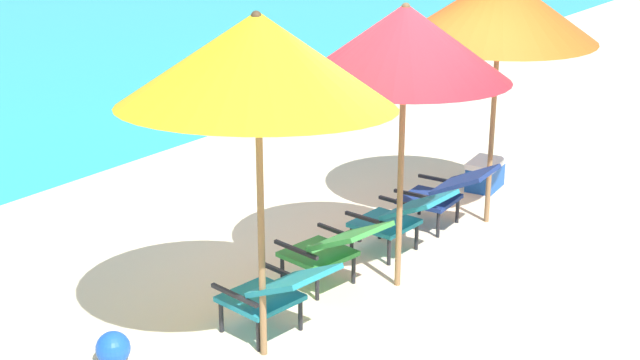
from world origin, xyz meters
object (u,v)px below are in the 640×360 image
object	(u,v)px
lounge_chair_near_left	(333,246)
beach_umbrella_right	(500,7)
beach_ball	(113,348)
beach_umbrella_center	(405,43)
lounge_chair_far_right	(446,190)
beach_umbrella_left	(257,60)
lounge_chair_far_left	(276,290)
lounge_chair_near_right	(401,215)
cooler_box	(485,174)

from	to	relation	value
lounge_chair_near_left	beach_umbrella_right	world-z (taller)	beach_umbrella_right
beach_umbrella_right	beach_ball	bearing A→B (deg)	167.94
lounge_chair_near_left	beach_umbrella_right	distance (m)	2.80
lounge_chair_near_left	beach_umbrella_center	distance (m)	1.78
lounge_chair_far_right	beach_umbrella_left	xyz separation A→B (m)	(-2.89, -0.14, 1.80)
lounge_chair_far_left	beach_umbrella_right	distance (m)	3.55
lounge_chair_near_right	cooler_box	distance (m)	2.12
lounge_chair_far_right	lounge_chair_near_right	bearing A→B (deg)	179.68
lounge_chair_near_right	beach_ball	bearing A→B (deg)	167.49
beach_umbrella_center	lounge_chair_near_right	bearing A→B (deg)	30.68
beach_umbrella_right	beach_umbrella_center	bearing A→B (deg)	-177.89
lounge_chair_far_left	beach_umbrella_center	distance (m)	2.16
lounge_chair_far_right	beach_ball	xyz separation A→B (m)	(-3.65, 0.64, -0.28)
lounge_chair_far_left	lounge_chair_near_left	size ratio (longest dim) A/B	0.99
lounge_chair_near_left	lounge_chair_near_right	distance (m)	0.93
cooler_box	lounge_chair_far_right	bearing A→B (deg)	-169.91
lounge_chair_near_left	lounge_chair_far_left	bearing A→B (deg)	-170.86
lounge_chair_far_right	beach_umbrella_right	bearing A→B (deg)	-28.83
lounge_chair_far_left	lounge_chair_near_right	xyz separation A→B (m)	(1.85, 0.07, 0.00)
beach_umbrella_center	lounge_chair_far_left	bearing A→B (deg)	170.07
lounge_chair_far_right	cooler_box	size ratio (longest dim) A/B	1.80
lounge_chair_near_left	beach_ball	size ratio (longest dim) A/B	3.71
lounge_chair_near_right	cooler_box	bearing A→B (deg)	6.11
lounge_chair_far_left	cooler_box	distance (m)	3.96
lounge_chair_far_left	lounge_chair_near_left	bearing A→B (deg)	9.14
beach_ball	lounge_chair_far_right	bearing A→B (deg)	-9.87
lounge_chair_near_left	lounge_chair_far_right	bearing A→B (deg)	-2.62
beach_umbrella_center	beach_umbrella_left	bearing A→B (deg)	174.05
lounge_chair_far_left	beach_umbrella_center	bearing A→B (deg)	-9.93
lounge_chair_far_left	cooler_box	xyz separation A→B (m)	(3.94, 0.30, -0.24)
lounge_chair_near_right	beach_umbrella_center	size ratio (longest dim) A/B	0.37
lounge_chair_far_left	beach_umbrella_right	bearing A→B (deg)	-3.12
lounge_chair_near_left	lounge_chair_near_right	world-z (taller)	same
lounge_chair_far_right	cooler_box	distance (m)	1.33
lounge_chair_near_left	beach_umbrella_center	size ratio (longest dim) A/B	0.39
lounge_chair_near_left	beach_umbrella_left	world-z (taller)	beach_umbrella_left
lounge_chair_far_right	lounge_chair_far_left	bearing A→B (deg)	-178.53
lounge_chair_far_left	beach_umbrella_left	xyz separation A→B (m)	(-0.23, -0.07, 1.80)
beach_umbrella_right	cooler_box	size ratio (longest dim) A/B	4.85
lounge_chair_far_left	beach_umbrella_right	xyz separation A→B (m)	(3.09, -0.17, 1.74)
lounge_chair_near_left	beach_umbrella_right	size ratio (longest dim) A/B	0.38
beach_umbrella_left	lounge_chair_near_left	bearing A→B (deg)	10.70
lounge_chair_far_right	beach_umbrella_right	world-z (taller)	beach_umbrella_right
lounge_chair_near_left	beach_umbrella_center	world-z (taller)	beach_umbrella_center
lounge_chair_far_left	beach_ball	bearing A→B (deg)	144.71
lounge_chair_far_right	beach_umbrella_center	size ratio (longest dim) A/B	0.38
beach_ball	cooler_box	distance (m)	4.95
cooler_box	beach_umbrella_left	bearing A→B (deg)	-174.98
lounge_chair_far_right	beach_umbrella_left	world-z (taller)	beach_umbrella_left
lounge_chair_far_left	lounge_chair_far_right	xyz separation A→B (m)	(2.66, 0.07, 0.00)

